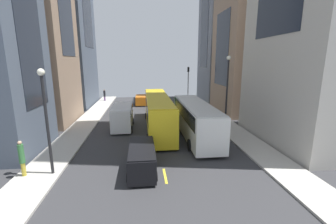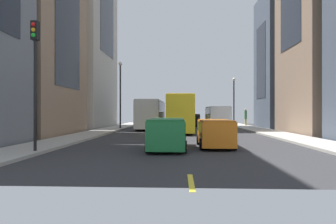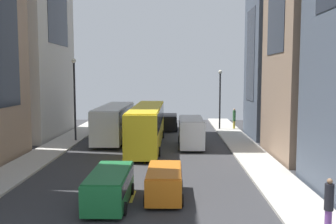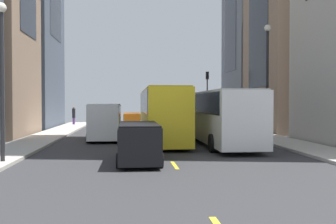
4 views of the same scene
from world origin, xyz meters
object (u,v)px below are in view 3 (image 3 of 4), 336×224
at_px(delivery_van_white, 191,130).
at_px(car_green_1, 110,185).
at_px(city_bus_white, 115,119).
at_px(car_black_0, 169,121).
at_px(car_orange_2, 164,181).
at_px(pedestrian_walking_far, 329,202).
at_px(pedestrian_crossing_near, 234,118).
at_px(streetcar_yellow, 147,122).

distance_m(delivery_van_white, car_green_1, 15.69).
xyz_separation_m(city_bus_white, car_black_0, (5.25, 6.73, -0.98)).
relative_size(city_bus_white, car_black_0, 2.48).
height_order(city_bus_white, delivery_van_white, city_bus_white).
relative_size(city_bus_white, car_orange_2, 2.86).
bearing_deg(pedestrian_walking_far, pedestrian_crossing_near, -89.20).
height_order(city_bus_white, streetcar_yellow, streetcar_yellow).
relative_size(city_bus_white, car_green_1, 2.40).
height_order(car_green_1, car_orange_2, car_green_1).
bearing_deg(car_black_0, city_bus_white, -128.00).
bearing_deg(car_black_0, car_green_1, -95.57).
bearing_deg(car_green_1, car_orange_2, 19.56).
xyz_separation_m(streetcar_yellow, car_green_1, (-0.69, -15.42, -1.15)).
distance_m(city_bus_white, streetcar_yellow, 4.82).
relative_size(streetcar_yellow, pedestrian_walking_far, 6.90).
distance_m(car_black_0, car_orange_2, 24.54).
xyz_separation_m(delivery_van_white, car_black_0, (-2.12, 10.50, -0.48)).
bearing_deg(pedestrian_crossing_near, streetcar_yellow, 123.42).
height_order(delivery_van_white, car_black_0, delivery_van_white).
distance_m(city_bus_white, pedestrian_crossing_near, 14.50).
relative_size(streetcar_yellow, car_black_0, 3.09).
xyz_separation_m(pedestrian_crossing_near, pedestrian_walking_far, (-0.62, -28.74, -0.17)).
height_order(city_bus_white, car_black_0, city_bus_white).
height_order(delivery_van_white, car_orange_2, delivery_van_white).
bearing_deg(city_bus_white, car_orange_2, -73.06).
distance_m(delivery_van_white, pedestrian_crossing_near, 11.90).
distance_m(delivery_van_white, car_orange_2, 14.19).
xyz_separation_m(delivery_van_white, car_green_1, (-4.60, -14.99, -0.54)).
distance_m(delivery_van_white, pedestrian_walking_far, 18.76).
relative_size(pedestrian_crossing_near, pedestrian_walking_far, 1.14).
distance_m(city_bus_white, delivery_van_white, 8.30).
relative_size(city_bus_white, pedestrian_crossing_near, 4.87).
bearing_deg(pedestrian_walking_far, car_black_0, -74.41).
bearing_deg(pedestrian_crossing_near, city_bus_white, 104.03).
bearing_deg(car_orange_2, car_green_1, -160.44).
distance_m(city_bus_white, car_orange_2, 18.66).
height_order(streetcar_yellow, delivery_van_white, streetcar_yellow).
relative_size(car_green_1, car_orange_2, 1.19).
bearing_deg(city_bus_white, streetcar_yellow, -43.99).
height_order(car_black_0, car_orange_2, car_black_0).
bearing_deg(streetcar_yellow, car_green_1, -92.57).
xyz_separation_m(car_black_0, pedestrian_crossing_near, (7.52, 0.10, 0.38)).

